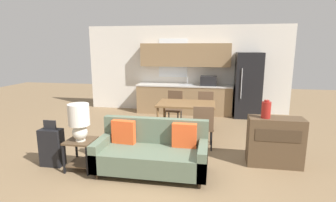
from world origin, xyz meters
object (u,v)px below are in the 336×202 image
Objects in this scene: dining_chair_near_right at (203,125)px; dining_chair_far_left at (174,107)px; credenza at (275,142)px; refrigerator at (248,85)px; suitcase at (52,147)px; couch at (152,152)px; dining_table at (186,106)px; dining_chair_far_right at (205,108)px; table_lamp at (79,120)px; vase at (266,110)px; side_table at (81,150)px.

dining_chair_far_left is at bearing -64.94° from dining_chair_near_right.
credenza is at bearing 154.17° from dining_chair_near_right.
credenza is (0.09, -3.33, -0.52)m from refrigerator.
credenza is 1.12× the size of suitcase.
dining_chair_near_right is (0.78, 1.14, 0.16)m from couch.
refrigerator is 1.44× the size of dining_table.
dining_chair_far_right is at bearing -133.52° from refrigerator.
dining_chair_far_left is 1.78m from dining_chair_near_right.
dining_table is 0.93m from dining_chair_far_right.
table_lamp is at bearing -172.18° from couch.
dining_chair_far_right is at bearing 62.67° from dining_table.
refrigerator is 2.31× the size of suitcase.
dining_chair_far_right is at bearing 55.79° from table_lamp.
table_lamp is at bearing -166.45° from vase.
dining_chair_near_right is at bearing 33.59° from table_lamp.
table_lamp is at bearing -166.60° from credenza.
dining_table is 0.90m from dining_chair_near_right.
vase is 0.34× the size of dining_chair_near_right.
refrigerator is at bearing 52.73° from table_lamp.
suitcase is (-2.55, -1.22, -0.16)m from dining_chair_near_right.
dining_chair_near_right is (0.01, -1.57, 0.00)m from dining_chair_far_right.
couch is 1.21m from side_table.
dining_chair_far_left is at bearing 58.38° from suitcase.
vase is 0.38× the size of suitcase.
credenza is 0.60m from vase.
side_table is 0.58× the size of dining_chair_near_right.
side_table is at bearing 29.79° from dining_chair_near_right.
refrigerator is at bearing 52.07° from dining_table.
dining_chair_near_right is (0.83, -1.57, 0.00)m from dining_chair_far_left.
couch is 1.31m from table_lamp.
dining_table is 1.97m from couch.
vase is 2.91m from dining_chair_far_left.
dining_chair_far_right is (-1.27, 2.10, 0.07)m from credenza.
dining_table is at bearing 43.00° from suitcase.
dining_chair_far_right reaches higher than credenza.
dining_table is 2.58m from side_table.
dining_table is 1.45× the size of dining_chair_far_left.
table_lamp reaches higher than dining_chair_far_right.
refrigerator is at bearing 38.24° from dining_chair_far_left.
vase reaches higher than suitcase.
suitcase is (-0.59, 0.08, -0.54)m from table_lamp.
refrigerator is 1.05× the size of couch.
dining_chair_near_right is (-1.26, 0.53, 0.07)m from credenza.
vase reaches higher than dining_table.
dining_chair_near_right is (1.98, 1.27, 0.15)m from side_table.
table_lamp is 2.38m from dining_chair_near_right.
suitcase is at bearing -132.73° from refrigerator.
couch is 2.00× the size of dining_chair_far_right.
dining_chair_far_left is (-0.82, 0.00, 0.00)m from dining_chair_far_right.
table_lamp is 0.81m from suitcase.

